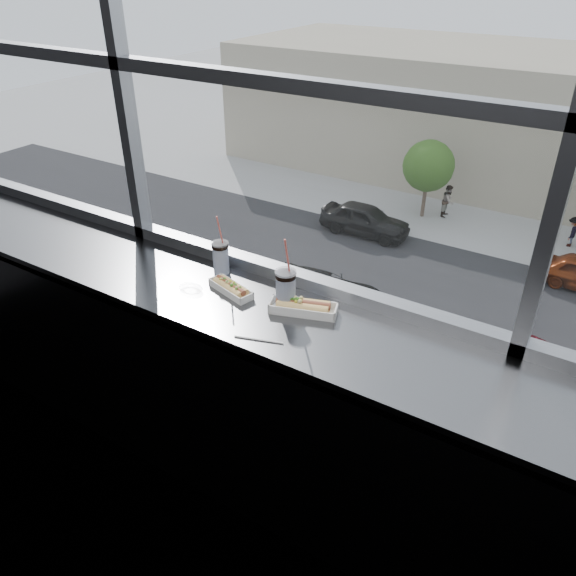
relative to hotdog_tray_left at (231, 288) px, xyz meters
The scene contains 17 objects.
wall_back_lower 0.66m from the hotdog_tray_left, 46.26° to the left, with size 6.00×6.00×0.00m, color black.
counter 0.23m from the hotdog_tray_left, 10.01° to the right, with size 6.00×0.55×0.06m, color slate.
counter_fascia 0.68m from the hotdog_tray_left, 52.63° to the right, with size 6.00×0.04×1.04m, color slate.
hotdog_tray_left is the anchor object (origin of this frame).
hotdog_tray_right 0.37m from the hotdog_tray_left, ahead, with size 0.31×0.19×0.07m.
soda_cup_left 0.21m from the hotdog_tray_left, 140.35° to the left, with size 0.08×0.08×0.31m.
soda_cup_right 0.29m from the hotdog_tray_left, ahead, with size 0.09×0.09×0.35m.
loose_straw 0.40m from the hotdog_tray_left, 36.89° to the right, with size 0.01×0.01×0.20m, color white.
wrapper 0.19m from the hotdog_tray_left, 151.50° to the right, with size 0.11×0.08×0.03m, color silver.
street_asphalt 23.58m from the hotdog_tray_left, 89.36° to the left, with size 80.00×10.00×0.06m, color black.
far_sidewalk 30.72m from the hotdog_tray_left, 89.54° to the left, with size 80.00×6.00×0.04m, color #979797.
car_near_b 21.23m from the hotdog_tray_left, 116.74° to the left, with size 6.59×2.75×2.20m, color black.
car_near_c 19.68m from the hotdog_tray_left, 88.43° to the left, with size 5.73×2.39×1.91m, color #590612.
car_far_a 28.38m from the hotdog_tray_left, 112.23° to the left, with size 6.70×2.79×2.23m, color black.
pedestrian_a 31.76m from the hotdog_tray_left, 103.32° to the left, with size 1.00×0.75×2.25m, color #66605B.
pedestrian_b 30.72m from the hotdog_tray_left, 90.20° to the left, with size 0.86×0.65×1.94m, color #66605B.
tree_left 30.73m from the hotdog_tray_left, 105.92° to the left, with size 2.89×2.89×4.52m.
Camera 1 is at (1.17, -0.46, 2.45)m, focal length 35.00 mm.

